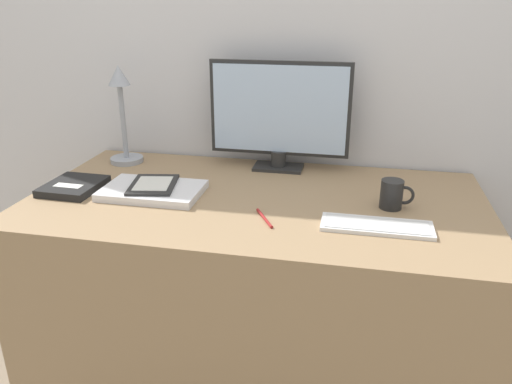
% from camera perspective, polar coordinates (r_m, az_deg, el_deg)
% --- Properties ---
extents(wall_back, '(3.60, 0.05, 2.40)m').
position_cam_1_polar(wall_back, '(1.97, 2.74, 17.40)').
color(wall_back, silver).
rests_on(wall_back, ground_plane).
extents(desk, '(1.51, 0.80, 0.72)m').
position_cam_1_polar(desk, '(1.83, 0.03, -11.05)').
color(desk, '#997A56').
rests_on(desk, ground_plane).
extents(monitor, '(0.53, 0.11, 0.41)m').
position_cam_1_polar(monitor, '(1.88, 2.68, 8.84)').
color(monitor, '#262626').
rests_on(monitor, desk).
extents(keyboard, '(0.32, 0.11, 0.01)m').
position_cam_1_polar(keyboard, '(1.49, 13.63, -3.78)').
color(keyboard, silver).
rests_on(keyboard, desk).
extents(laptop, '(0.33, 0.22, 0.03)m').
position_cam_1_polar(laptop, '(1.72, -11.72, 0.15)').
color(laptop, silver).
rests_on(laptop, desk).
extents(ereader, '(0.18, 0.22, 0.01)m').
position_cam_1_polar(ereader, '(1.72, -11.68, 0.83)').
color(ereader, black).
rests_on(ereader, laptop).
extents(desk_lamp, '(0.13, 0.13, 0.38)m').
position_cam_1_polar(desk_lamp, '(2.03, -15.06, 8.92)').
color(desk_lamp, '#999EA8').
rests_on(desk_lamp, desk).
extents(notebook, '(0.18, 0.21, 0.03)m').
position_cam_1_polar(notebook, '(1.83, -20.13, 0.62)').
color(notebook, black).
rests_on(notebook, desk).
extents(coffee_mug, '(0.11, 0.07, 0.09)m').
position_cam_1_polar(coffee_mug, '(1.62, 15.33, -0.26)').
color(coffee_mug, black).
rests_on(coffee_mug, desk).
extents(pen, '(0.07, 0.12, 0.01)m').
position_cam_1_polar(pen, '(1.50, 0.97, -3.00)').
color(pen, maroon).
rests_on(pen, desk).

